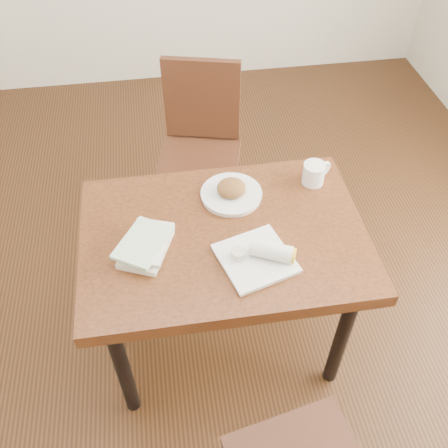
{
  "coord_description": "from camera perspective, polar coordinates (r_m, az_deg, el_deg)",
  "views": [
    {
      "loc": [
        -0.2,
        -1.28,
        2.17
      ],
      "look_at": [
        0.0,
        0.0,
        0.8
      ],
      "focal_mm": 40.0,
      "sensor_mm": 36.0,
      "label": 1
    }
  ],
  "objects": [
    {
      "name": "room_walls",
      "position": [
        1.4,
        0.0,
        24.07
      ],
      "size": [
        4.02,
        5.02,
        2.8
      ],
      "color": "silver",
      "rests_on": "ground"
    },
    {
      "name": "ground",
      "position": [
        2.53,
        0.0,
        -12.65
      ],
      "size": [
        4.0,
        5.0,
        0.01
      ],
      "primitive_type": "cube",
      "color": "#472814",
      "rests_on": "ground"
    },
    {
      "name": "book_stack",
      "position": [
        1.86,
        -8.92,
        -2.38
      ],
      "size": [
        0.24,
        0.27,
        0.06
      ],
      "color": "white",
      "rests_on": "table"
    },
    {
      "name": "table",
      "position": [
        1.99,
        0.0,
        -2.8
      ],
      "size": [
        1.1,
        0.77,
        0.75
      ],
      "color": "brown",
      "rests_on": "ground"
    },
    {
      "name": "chair_far",
      "position": [
        2.7,
        -2.71,
        9.57
      ],
      "size": [
        0.51,
        0.51,
        0.95
      ],
      "color": "#4C2315",
      "rests_on": "ground"
    },
    {
      "name": "coffee_mug",
      "position": [
        2.14,
        10.3,
        5.78
      ],
      "size": [
        0.13,
        0.09,
        0.09
      ],
      "color": "white",
      "rests_on": "table"
    },
    {
      "name": "plate_scone",
      "position": [
        2.05,
        0.85,
        3.68
      ],
      "size": [
        0.25,
        0.25,
        0.08
      ],
      "color": "white",
      "rests_on": "table"
    },
    {
      "name": "plate_burrito",
      "position": [
        1.82,
        4.2,
        -3.68
      ],
      "size": [
        0.31,
        0.31,
        0.08
      ],
      "color": "white",
      "rests_on": "table"
    }
  ]
}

